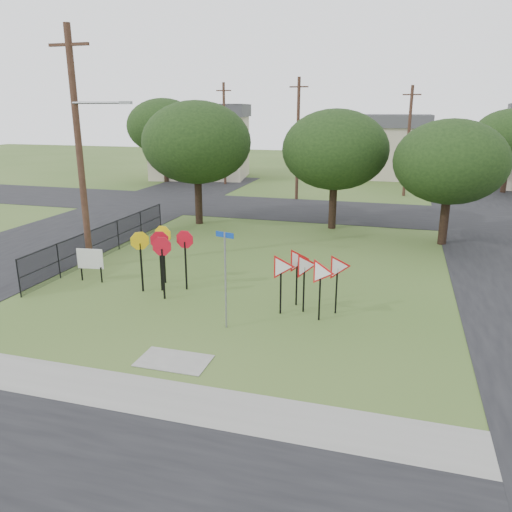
{
  "coord_description": "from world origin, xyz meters",
  "views": [
    {
      "loc": [
        5.7,
        -13.79,
        6.78
      ],
      "look_at": [
        0.83,
        3.0,
        1.6
      ],
      "focal_mm": 35.0,
      "sensor_mm": 36.0,
      "label": 1
    }
  ],
  "objects": [
    {
      "name": "fence_run",
      "position": [
        -7.6,
        6.25,
        0.78
      ],
      "size": [
        0.05,
        11.55,
        1.5
      ],
      "color": "black",
      "rests_on": "ground"
    },
    {
      "name": "street_left",
      "position": [
        -12.0,
        10.0,
        0.01
      ],
      "size": [
        8.0,
        50.0,
        0.02
      ],
      "primitive_type": "cube",
      "color": "black",
      "rests_on": "ground"
    },
    {
      "name": "tree_near_left",
      "position": [
        -6.0,
        14.0,
        4.86
      ],
      "size": [
        6.4,
        6.4,
        7.27
      ],
      "color": "black",
      "rests_on": "ground"
    },
    {
      "name": "far_pole_a",
      "position": [
        -2.0,
        24.0,
        4.6
      ],
      "size": [
        1.4,
        0.24,
        9.0
      ],
      "color": "#482E21",
      "rests_on": "ground"
    },
    {
      "name": "street_name_sign",
      "position": [
        0.66,
        0.14,
        1.8
      ],
      "size": [
        0.63,
        0.2,
        3.16
      ],
      "color": "gray",
      "rests_on": "ground"
    },
    {
      "name": "tree_near_right",
      "position": [
        8.0,
        13.0,
        4.22
      ],
      "size": [
        5.6,
        5.6,
        6.33
      ],
      "color": "black",
      "rests_on": "ground"
    },
    {
      "name": "tree_far_right",
      "position": [
        14.0,
        32.0,
        4.54
      ],
      "size": [
        6.0,
        6.0,
        6.8
      ],
      "color": "black",
      "rests_on": "ground"
    },
    {
      "name": "far_pole_c",
      "position": [
        -10.0,
        30.0,
        4.6
      ],
      "size": [
        1.4,
        0.24,
        9.0
      ],
      "color": "#482E21",
      "rests_on": "ground"
    },
    {
      "name": "utility_pole_main",
      "position": [
        -7.24,
        4.5,
        5.21
      ],
      "size": [
        3.55,
        0.33,
        10.0
      ],
      "color": "#482E21",
      "rests_on": "ground"
    },
    {
      "name": "yield_sign_cluster",
      "position": [
        2.92,
        2.06,
        1.59
      ],
      "size": [
        2.7,
        1.47,
        2.16
      ],
      "color": "black",
      "rests_on": "ground"
    },
    {
      "name": "sidewalk",
      "position": [
        0.0,
        -4.2,
        0.01
      ],
      "size": [
        30.0,
        1.6,
        0.02
      ],
      "primitive_type": "cube",
      "color": "gray",
      "rests_on": "ground"
    },
    {
      "name": "tree_far_left",
      "position": [
        -16.0,
        30.0,
        5.17
      ],
      "size": [
        6.8,
        6.8,
        7.73
      ],
      "color": "black",
      "rests_on": "ground"
    },
    {
      "name": "stop_sign_cluster",
      "position": [
        -2.79,
        2.69,
        1.77
      ],
      "size": [
        2.21,
        1.76,
        2.38
      ],
      "color": "black",
      "rests_on": "ground"
    },
    {
      "name": "house_left",
      "position": [
        -14.0,
        34.0,
        3.65
      ],
      "size": [
        10.58,
        8.88,
        7.2
      ],
      "color": "#C2B69C",
      "rests_on": "ground"
    },
    {
      "name": "curb_pad",
      "position": [
        0.0,
        -2.4,
        0.01
      ],
      "size": [
        2.0,
        1.2,
        0.02
      ],
      "primitive_type": "cube",
      "color": "gray",
      "rests_on": "ground"
    },
    {
      "name": "info_board",
      "position": [
        -6.1,
        2.82,
        0.92
      ],
      "size": [
        1.1,
        0.18,
        1.38
      ],
      "color": "black",
      "rests_on": "ground"
    },
    {
      "name": "far_pole_b",
      "position": [
        6.0,
        28.0,
        4.35
      ],
      "size": [
        1.4,
        0.24,
        8.5
      ],
      "color": "#482E21",
      "rests_on": "ground"
    },
    {
      "name": "tree_near_mid",
      "position": [
        2.0,
        15.0,
        4.54
      ],
      "size": [
        6.0,
        6.0,
        6.8
      ],
      "color": "black",
      "rests_on": "ground"
    },
    {
      "name": "planting_strip",
      "position": [
        0.0,
        -5.4,
        0.01
      ],
      "size": [
        30.0,
        0.8,
        0.02
      ],
      "primitive_type": "cube",
      "color": "#38541F",
      "rests_on": "ground"
    },
    {
      "name": "street_far",
      "position": [
        0.0,
        20.0,
        0.01
      ],
      "size": [
        60.0,
        8.0,
        0.02
      ],
      "primitive_type": "cube",
      "color": "black",
      "rests_on": "ground"
    },
    {
      "name": "house_mid",
      "position": [
        4.0,
        40.0,
        3.15
      ],
      "size": [
        8.4,
        8.4,
        6.2
      ],
      "color": "#C2B69C",
      "rests_on": "ground"
    },
    {
      "name": "ground",
      "position": [
        0.0,
        0.0,
        0.0
      ],
      "size": [
        140.0,
        140.0,
        0.0
      ],
      "primitive_type": "plane",
      "color": "#38541F"
    }
  ]
}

